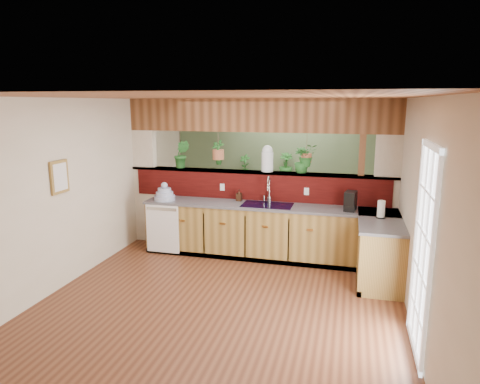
% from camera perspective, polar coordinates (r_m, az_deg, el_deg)
% --- Properties ---
extents(ground, '(4.60, 7.00, 0.01)m').
position_cam_1_polar(ground, '(6.42, -0.38, -11.43)').
color(ground, '#592F1B').
rests_on(ground, ground).
extents(ceiling, '(4.60, 7.00, 0.01)m').
position_cam_1_polar(ceiling, '(5.89, -0.41, 12.47)').
color(ceiling, brown).
rests_on(ceiling, ground).
extents(wall_back, '(4.60, 0.02, 2.60)m').
position_cam_1_polar(wall_back, '(9.40, 5.15, 4.25)').
color(wall_back, beige).
rests_on(wall_back, ground).
extents(wall_front, '(4.60, 0.02, 2.60)m').
position_cam_1_polar(wall_front, '(2.94, -18.84, -13.68)').
color(wall_front, beige).
rests_on(wall_front, ground).
extents(wall_left, '(0.02, 7.00, 2.60)m').
position_cam_1_polar(wall_left, '(6.97, -18.99, 0.98)').
color(wall_left, beige).
rests_on(wall_left, ground).
extents(wall_right, '(0.02, 7.00, 2.60)m').
position_cam_1_polar(wall_right, '(5.88, 21.82, -1.16)').
color(wall_right, beige).
rests_on(wall_right, ground).
extents(pass_through_partition, '(4.60, 0.21, 2.60)m').
position_cam_1_polar(pass_through_partition, '(7.32, 2.56, 1.25)').
color(pass_through_partition, beige).
rests_on(pass_through_partition, ground).
extents(pass_through_ledge, '(4.60, 0.21, 0.04)m').
position_cam_1_polar(pass_through_ledge, '(7.30, 2.35, 2.65)').
color(pass_through_ledge, brown).
rests_on(pass_through_ledge, ground).
extents(header_beam, '(4.60, 0.15, 0.55)m').
position_cam_1_polar(header_beam, '(7.21, 2.41, 10.16)').
color(header_beam, brown).
rests_on(header_beam, ground).
extents(sage_backwall, '(4.55, 0.02, 2.55)m').
position_cam_1_polar(sage_backwall, '(9.38, 5.13, 4.24)').
color(sage_backwall, '#566F4C').
rests_on(sage_backwall, ground).
extents(countertop, '(4.14, 1.52, 0.90)m').
position_cam_1_polar(countertop, '(6.92, 8.25, -5.84)').
color(countertop, olive).
rests_on(countertop, ground).
extents(dishwasher, '(0.58, 0.03, 0.82)m').
position_cam_1_polar(dishwasher, '(7.33, -10.30, -4.83)').
color(dishwasher, white).
rests_on(dishwasher, ground).
extents(navy_sink, '(0.82, 0.50, 0.18)m').
position_cam_1_polar(navy_sink, '(7.00, 3.66, -2.35)').
color(navy_sink, black).
rests_on(navy_sink, countertop).
extents(french_door, '(0.06, 1.02, 2.16)m').
position_cam_1_polar(french_door, '(4.70, 23.11, -7.60)').
color(french_door, white).
rests_on(french_door, ground).
extents(framed_print, '(0.04, 0.35, 0.45)m').
position_cam_1_polar(framed_print, '(6.27, -22.93, 1.86)').
color(framed_print, olive).
rests_on(framed_print, wall_left).
extents(faucet, '(0.20, 0.20, 0.46)m').
position_cam_1_polar(faucet, '(7.08, 3.84, 0.50)').
color(faucet, '#B7B7B2').
rests_on(faucet, countertop).
extents(dish_stack, '(0.36, 0.36, 0.31)m').
position_cam_1_polar(dish_stack, '(7.40, -10.02, -0.34)').
color(dish_stack, '#99A5C6').
rests_on(dish_stack, countertop).
extents(soap_dispenser, '(0.09, 0.10, 0.20)m').
position_cam_1_polar(soap_dispenser, '(7.23, -0.12, -0.43)').
color(soap_dispenser, '#3C2315').
rests_on(soap_dispenser, countertop).
extents(coffee_maker, '(0.16, 0.27, 0.30)m').
position_cam_1_polar(coffee_maker, '(6.79, 14.51, -1.29)').
color(coffee_maker, black).
rests_on(coffee_maker, countertop).
extents(paper_towel, '(0.13, 0.13, 0.27)m').
position_cam_1_polar(paper_towel, '(6.48, 18.29, -2.25)').
color(paper_towel, black).
rests_on(paper_towel, countertop).
extents(glass_jar, '(0.20, 0.20, 0.44)m').
position_cam_1_polar(glass_jar, '(7.23, 3.67, 4.49)').
color(glass_jar, silver).
rests_on(glass_jar, pass_through_ledge).
extents(ledge_plant_left, '(0.31, 0.26, 0.49)m').
position_cam_1_polar(ledge_plant_left, '(7.67, -7.78, 5.00)').
color(ledge_plant_left, '#1E551F').
rests_on(ledge_plant_left, pass_through_ledge).
extents(ledge_plant_right, '(0.29, 0.29, 0.42)m').
position_cam_1_polar(ledge_plant_right, '(7.15, 8.21, 4.21)').
color(ledge_plant_right, '#1E551F').
rests_on(ledge_plant_right, pass_through_ledge).
extents(hanging_plant_a, '(0.26, 0.21, 0.55)m').
position_cam_1_polar(hanging_plant_a, '(7.42, -2.93, 6.34)').
color(hanging_plant_a, brown).
rests_on(hanging_plant_a, header_beam).
extents(hanging_plant_b, '(0.42, 0.40, 0.48)m').
position_cam_1_polar(hanging_plant_b, '(7.11, 8.89, 6.12)').
color(hanging_plant_b, brown).
rests_on(hanging_plant_b, header_beam).
extents(shelving_console, '(1.50, 0.87, 0.97)m').
position_cam_1_polar(shelving_console, '(9.32, 3.88, -0.79)').
color(shelving_console, black).
rests_on(shelving_console, ground).
extents(shelf_plant_a, '(0.27, 0.21, 0.45)m').
position_cam_1_polar(shelf_plant_a, '(9.31, 0.65, 3.67)').
color(shelf_plant_a, '#1E551F').
rests_on(shelf_plant_a, shelving_console).
extents(shelf_plant_b, '(0.37, 0.37, 0.51)m').
position_cam_1_polar(shelf_plant_b, '(9.13, 6.13, 3.63)').
color(shelf_plant_b, '#1E551F').
rests_on(shelf_plant_b, shelving_console).
extents(floor_plant, '(0.86, 0.81, 0.76)m').
position_cam_1_polar(floor_plant, '(8.65, 11.98, -2.84)').
color(floor_plant, '#1E551F').
rests_on(floor_plant, ground).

